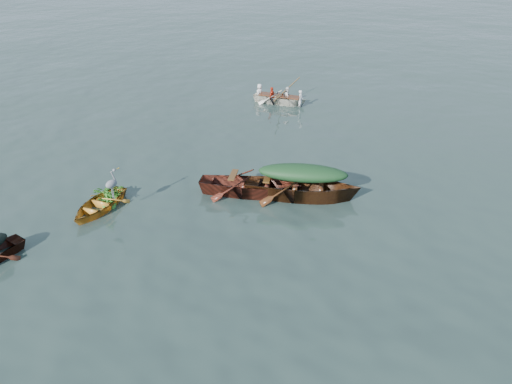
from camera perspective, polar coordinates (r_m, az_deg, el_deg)
ground at (r=14.28m, az=-7.40°, el=-3.99°), size 140.00×140.00×0.00m
yellow_dinghy at (r=15.72m, az=-17.47°, el=-1.98°), size 1.86×3.00×0.73m
green_tarp_boat at (r=15.72m, az=5.25°, el=-0.70°), size 5.15×3.68×1.21m
open_wooden_boat at (r=15.86m, az=-0.64°, el=-0.30°), size 4.67×3.27×1.06m
rowed_boat at (r=24.56m, az=2.71°, el=10.04°), size 3.85×1.95×0.85m
green_tarp_cover at (r=15.33m, az=5.38°, el=2.14°), size 2.83×2.02×0.52m
thwart_benches at (r=15.61m, az=-0.65°, el=1.49°), size 2.40×1.76×0.04m
heron at (r=15.06m, az=-16.13°, el=0.43°), size 0.37×0.46×0.92m
dinghy_weeds at (r=15.78m, az=-16.54°, el=1.01°), size 0.90×1.05×0.60m
rowers at (r=24.33m, az=2.75°, el=11.84°), size 2.75×1.58×0.76m
oars at (r=24.43m, az=2.74°, el=11.05°), size 1.20×2.67×0.06m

